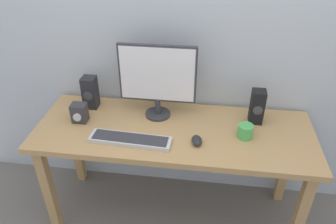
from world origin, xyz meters
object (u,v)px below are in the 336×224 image
mouse (197,140)px  coffee_mug (245,131)px  speaker_left (90,92)px  audio_controller (79,113)px  monitor (157,78)px  desk (174,141)px  speaker_right (257,107)px  keyboard_primary (130,140)px

mouse → coffee_mug: bearing=7.3°
speaker_left → coffee_mug: bearing=-11.7°
audio_controller → coffee_mug: size_ratio=1.38×
monitor → audio_controller: (-0.47, -0.14, -0.20)m
speaker_left → coffee_mug: 1.02m
desk → monitor: (-0.12, 0.15, 0.36)m
desk → speaker_right: bearing=16.9°
desk → keyboard_primary: 0.30m
monitor → speaker_left: bearing=175.6°
keyboard_primary → speaker_right: size_ratio=2.19×
desk → speaker_right: 0.55m
keyboard_primary → speaker_right: speaker_right is taller
desk → monitor: size_ratio=3.56×
desk → keyboard_primary: keyboard_primary is taller
desk → mouse: 0.22m
monitor → desk: bearing=-50.6°
mouse → speaker_left: speaker_left is taller
mouse → desk: bearing=128.8°
speaker_left → audio_controller: size_ratio=1.79×
speaker_right → speaker_left: size_ratio=1.01×
speaker_left → audio_controller: bearing=-94.9°
monitor → coffee_mug: bearing=-17.6°
desk → keyboard_primary: bearing=-146.6°
speaker_right → mouse: bearing=-142.2°
desk → coffee_mug: (0.42, -0.02, 0.14)m
mouse → speaker_left: 0.79m
speaker_left → desk: bearing=-17.6°
speaker_right → audio_controller: (-1.09, -0.14, -0.05)m
monitor → speaker_right: size_ratio=2.17×
speaker_right → coffee_mug: bearing=-112.6°
speaker_left → keyboard_primary: bearing=-44.5°
monitor → mouse: 0.45m
desk → mouse: size_ratio=18.20×
monitor → keyboard_primary: (-0.11, -0.30, -0.25)m
keyboard_primary → speaker_left: speaker_left is taller
keyboard_primary → speaker_right: (0.73, 0.30, 0.10)m
mouse → coffee_mug: coffee_mug is taller
mouse → speaker_right: speaker_right is taller
desk → mouse: bearing=-39.3°
monitor → coffee_mug: monitor is taller
audio_controller → monitor: bearing=16.7°
speaker_left → coffee_mug: (1.00, -0.21, -0.07)m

